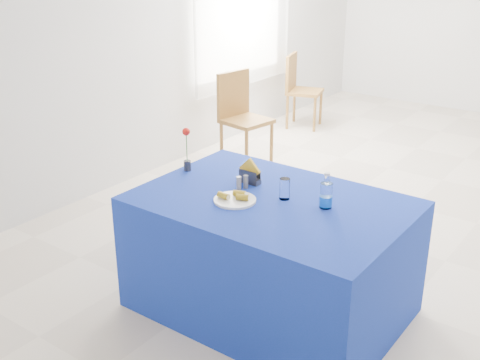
% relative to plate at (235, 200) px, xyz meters
% --- Properties ---
extents(floor, '(7.00, 7.00, 0.00)m').
position_rel_plate_xyz_m(floor, '(0.33, 2.19, -0.77)').
color(floor, beige).
rests_on(floor, ground).
extents(room_shell, '(7.00, 7.00, 7.00)m').
position_rel_plate_xyz_m(room_shell, '(0.33, 2.19, 0.98)').
color(room_shell, silver).
rests_on(room_shell, ground).
extents(window_pane, '(0.04, 1.50, 1.60)m').
position_rel_plate_xyz_m(window_pane, '(-2.14, 2.99, 0.78)').
color(window_pane, white).
rests_on(window_pane, room_shell).
extents(curtain, '(0.04, 1.75, 1.85)m').
position_rel_plate_xyz_m(curtain, '(-2.07, 2.99, 0.78)').
color(curtain, white).
rests_on(curtain, room_shell).
extents(plate, '(0.25, 0.25, 0.01)m').
position_rel_plate_xyz_m(plate, '(0.00, 0.00, 0.00)').
color(plate, white).
rests_on(plate, blue_table).
extents(drinking_glass, '(0.06, 0.06, 0.13)m').
position_rel_plate_xyz_m(drinking_glass, '(0.22, 0.20, 0.06)').
color(drinking_glass, white).
rests_on(drinking_glass, blue_table).
extents(salt_shaker, '(0.03, 0.03, 0.08)m').
position_rel_plate_xyz_m(salt_shaker, '(-0.09, 0.16, 0.04)').
color(salt_shaker, slate).
rests_on(salt_shaker, blue_table).
extents(pepper_shaker, '(0.03, 0.03, 0.08)m').
position_rel_plate_xyz_m(pepper_shaker, '(-0.07, 0.20, 0.04)').
color(pepper_shaker, '#5E5E63').
rests_on(pepper_shaker, blue_table).
extents(blue_table, '(1.60, 1.10, 0.76)m').
position_rel_plate_xyz_m(blue_table, '(0.17, 0.15, -0.39)').
color(blue_table, navy).
rests_on(blue_table, floor).
extents(water_bottle, '(0.08, 0.08, 0.21)m').
position_rel_plate_xyz_m(water_bottle, '(0.48, 0.24, 0.06)').
color(water_bottle, white).
rests_on(water_bottle, blue_table).
extents(napkin_holder, '(0.16, 0.06, 0.17)m').
position_rel_plate_xyz_m(napkin_holder, '(-0.09, 0.29, 0.04)').
color(napkin_holder, '#3C3B41').
rests_on(napkin_holder, blue_table).
extents(rose_vase, '(0.05, 0.05, 0.30)m').
position_rel_plate_xyz_m(rose_vase, '(-0.56, 0.22, 0.14)').
color(rose_vase, '#27272C').
rests_on(rose_vase, blue_table).
extents(chair_win_a, '(0.49, 0.49, 0.96)m').
position_rel_plate_xyz_m(chair_win_a, '(-1.56, 2.20, -0.21)').
color(chair_win_a, olive).
rests_on(chair_win_a, floor).
extents(chair_win_b, '(0.50, 0.50, 0.90)m').
position_rel_plate_xyz_m(chair_win_b, '(-1.77, 3.70, -0.25)').
color(chair_win_b, olive).
rests_on(chair_win_b, floor).
extents(banana_pieces, '(0.18, 0.13, 0.04)m').
position_rel_plate_xyz_m(banana_pieces, '(-0.00, 0.01, 0.03)').
color(banana_pieces, yellow).
rests_on(banana_pieces, plate).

